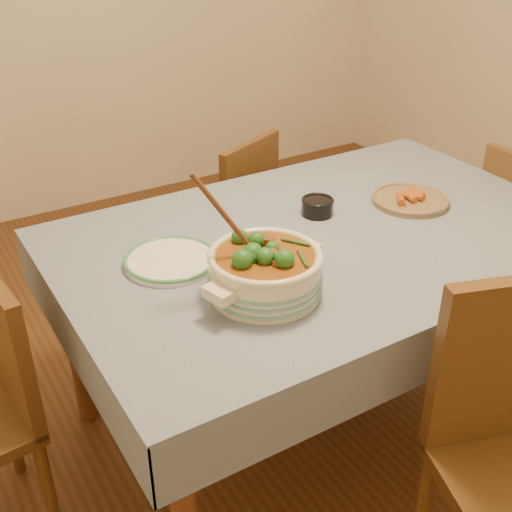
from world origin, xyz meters
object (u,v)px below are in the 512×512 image
(stew_casserole, at_px, (265,269))
(fried_plate, at_px, (410,198))
(white_plate, at_px, (171,260))
(condiment_bowl, at_px, (317,206))
(dining_table, at_px, (325,258))
(chair_far, at_px, (233,213))

(stew_casserole, relative_size, fried_plate, 1.17)
(stew_casserole, bearing_deg, white_plate, 118.56)
(condiment_bowl, relative_size, fried_plate, 0.42)
(dining_table, distance_m, white_plate, 0.52)
(white_plate, xyz_separation_m, chair_far, (0.62, 0.74, -0.31))
(stew_casserole, bearing_deg, condiment_bowl, 38.16)
(white_plate, xyz_separation_m, fried_plate, (0.89, -0.05, 0.01))
(stew_casserole, xyz_separation_m, condiment_bowl, (0.41, 0.32, -0.04))
(condiment_bowl, bearing_deg, fried_plate, -16.03)
(fried_plate, bearing_deg, dining_table, -175.22)
(dining_table, distance_m, chair_far, 0.86)
(dining_table, bearing_deg, fried_plate, 4.78)
(stew_casserole, relative_size, chair_far, 0.48)
(fried_plate, bearing_deg, chair_far, 108.62)
(chair_far, bearing_deg, dining_table, 58.08)
(stew_casserole, height_order, chair_far, stew_casserole)
(dining_table, height_order, chair_far, chair_far)
(dining_table, height_order, white_plate, white_plate)
(stew_casserole, bearing_deg, dining_table, 28.72)
(white_plate, bearing_deg, stew_casserole, -61.44)
(dining_table, relative_size, chair_far, 2.08)
(dining_table, bearing_deg, chair_far, 81.88)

